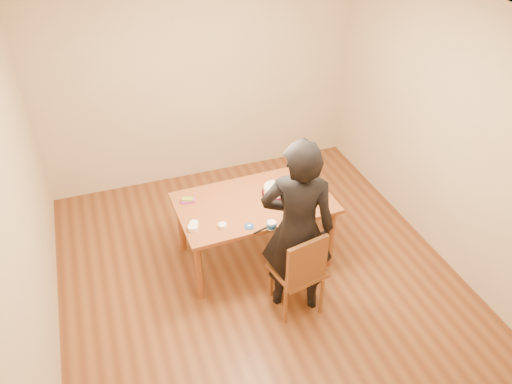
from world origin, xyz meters
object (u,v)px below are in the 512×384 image
object	(u,v)px
cake	(275,189)
person	(297,229)
dining_chair	(297,270)
cake_plate	(275,193)
dining_table	(254,203)

from	to	relation	value
cake	person	distance (m)	0.79
dining_chair	cake_plate	bearing A→B (deg)	72.75
cake	dining_chair	bearing A→B (deg)	-96.29
dining_table	person	distance (m)	0.77
dining_table	cake_plate	distance (m)	0.25
dining_chair	person	bearing A→B (deg)	79.04
dining_chair	person	xyz separation A→B (m)	(0.00, 0.05, 0.46)
dining_chair	person	size ratio (longest dim) A/B	0.24
dining_chair	dining_table	bearing A→B (deg)	90.00
person	dining_chair	bearing A→B (deg)	114.38
cake	dining_table	bearing A→B (deg)	-167.86
cake_plate	person	world-z (taller)	person
cake	cake_plate	bearing A→B (deg)	0.00
cake_plate	person	size ratio (longest dim) A/B	0.15
dining_chair	cake	distance (m)	0.90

